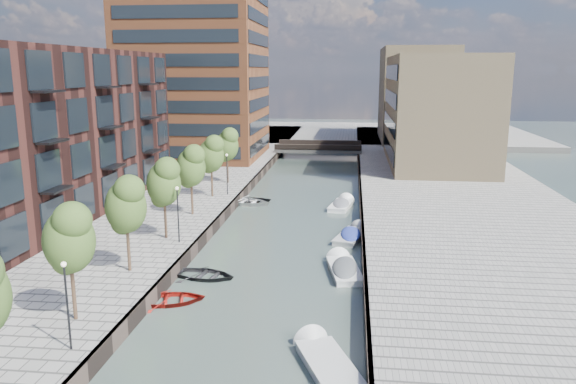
% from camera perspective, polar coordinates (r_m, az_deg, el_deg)
% --- Properties ---
extents(water, '(300.00, 300.00, 0.00)m').
position_cam_1_polar(water, '(55.62, 1.12, -1.44)').
color(water, '#38473F').
rests_on(water, ground).
extents(quay_right, '(20.00, 140.00, 1.00)m').
position_cam_1_polar(quay_right, '(56.34, 17.55, -1.33)').
color(quay_right, gray).
rests_on(quay_right, ground).
extents(quay_wall_left, '(0.25, 140.00, 1.00)m').
position_cam_1_polar(quay_wall_left, '(56.39, -5.06, -0.78)').
color(quay_wall_left, '#332823').
rests_on(quay_wall_left, ground).
extents(quay_wall_right, '(0.25, 140.00, 1.00)m').
position_cam_1_polar(quay_wall_right, '(55.28, 7.43, -1.10)').
color(quay_wall_right, '#332823').
rests_on(quay_wall_right, ground).
extents(far_closure, '(80.00, 40.00, 1.00)m').
position_cam_1_polar(far_closure, '(114.61, 4.00, 5.92)').
color(far_closure, gray).
rests_on(far_closure, ground).
extents(apartment_block, '(8.00, 38.00, 14.00)m').
position_cam_1_polar(apartment_block, '(50.73, -23.23, 5.41)').
color(apartment_block, black).
rests_on(apartment_block, quay_left).
extents(tower, '(18.00, 18.00, 30.00)m').
position_cam_1_polar(tower, '(81.87, -9.38, 14.11)').
color(tower, brown).
rests_on(tower, quay_left).
extents(tan_block_near, '(12.00, 25.00, 14.00)m').
position_cam_1_polar(tan_block_near, '(76.74, 14.87, 8.01)').
color(tan_block_near, '#9F8861').
rests_on(tan_block_near, quay_right).
extents(tan_block_far, '(12.00, 20.00, 16.00)m').
position_cam_1_polar(tan_block_far, '(102.45, 12.85, 9.66)').
color(tan_block_far, '#9F8861').
rests_on(tan_block_far, quay_right).
extents(bridge, '(13.00, 6.00, 1.30)m').
position_cam_1_polar(bridge, '(86.75, 3.14, 4.46)').
color(bridge, gray).
rests_on(bridge, ground).
extents(tree_1, '(2.50, 2.50, 5.95)m').
position_cam_1_polar(tree_1, '(29.36, -21.38, -4.23)').
color(tree_1, '#382619').
rests_on(tree_1, quay_left).
extents(tree_2, '(2.50, 2.50, 5.95)m').
position_cam_1_polar(tree_2, '(35.47, -16.17, -1.10)').
color(tree_2, '#382619').
rests_on(tree_2, quay_left).
extents(tree_3, '(2.50, 2.50, 5.95)m').
position_cam_1_polar(tree_3, '(41.85, -12.52, 1.11)').
color(tree_3, '#382619').
rests_on(tree_3, quay_left).
extents(tree_4, '(2.50, 2.50, 5.95)m').
position_cam_1_polar(tree_4, '(48.41, -9.85, 2.72)').
color(tree_4, '#382619').
rests_on(tree_4, quay_left).
extents(tree_5, '(2.50, 2.50, 5.95)m').
position_cam_1_polar(tree_5, '(55.08, -7.82, 3.93)').
color(tree_5, '#382619').
rests_on(tree_5, quay_left).
extents(tree_6, '(2.50, 2.50, 5.95)m').
position_cam_1_polar(tree_6, '(61.82, -6.22, 4.89)').
color(tree_6, '#382619').
rests_on(tree_6, quay_left).
extents(lamp_0, '(0.24, 0.24, 4.12)m').
position_cam_1_polar(lamp_0, '(26.84, -21.58, -9.84)').
color(lamp_0, black).
rests_on(lamp_0, quay_left).
extents(lamp_1, '(0.24, 0.24, 4.12)m').
position_cam_1_polar(lamp_1, '(40.91, -11.13, -1.67)').
color(lamp_1, black).
rests_on(lamp_1, quay_left).
extents(lamp_2, '(0.24, 0.24, 4.12)m').
position_cam_1_polar(lamp_2, '(56.02, -6.22, 2.26)').
color(lamp_2, black).
rests_on(lamp_2, quay_left).
extents(sloop_1, '(4.59, 3.64, 0.86)m').
position_cam_1_polar(sloop_1, '(37.31, -8.49, -8.60)').
color(sloop_1, black).
rests_on(sloop_1, ground).
extents(sloop_2, '(4.76, 3.95, 0.85)m').
position_cam_1_polar(sloop_2, '(33.91, -11.87, -10.94)').
color(sloop_2, maroon).
rests_on(sloop_2, ground).
extents(sloop_3, '(5.67, 4.57, 1.04)m').
position_cam_1_polar(sloop_3, '(56.48, -4.33, -1.26)').
color(sloop_3, silver).
rests_on(sloop_3, ground).
extents(sloop_4, '(4.46, 3.50, 0.84)m').
position_cam_1_polar(sloop_4, '(57.45, -3.72, -1.02)').
color(sloop_4, black).
rests_on(sloop_4, ground).
extents(motorboat_1, '(2.68, 5.44, 1.74)m').
position_cam_1_polar(motorboat_1, '(38.11, 5.64, -7.73)').
color(motorboat_1, white).
rests_on(motorboat_1, ground).
extents(motorboat_2, '(3.72, 5.69, 1.80)m').
position_cam_1_polar(motorboat_2, '(26.91, 3.76, -16.92)').
color(motorboat_2, silver).
rests_on(motorboat_2, ground).
extents(motorboat_3, '(2.99, 5.29, 1.67)m').
position_cam_1_polar(motorboat_3, '(45.56, 6.54, -4.38)').
color(motorboat_3, '#B6B6B4').
rests_on(motorboat_3, ground).
extents(motorboat_4, '(2.61, 5.29, 1.69)m').
position_cam_1_polar(motorboat_4, '(55.61, 5.50, -1.28)').
color(motorboat_4, white).
rests_on(motorboat_4, ground).
extents(car, '(2.74, 3.95, 1.25)m').
position_cam_1_polar(car, '(74.59, 11.28, 3.13)').
color(car, '#BABBBF').
rests_on(car, quay_right).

